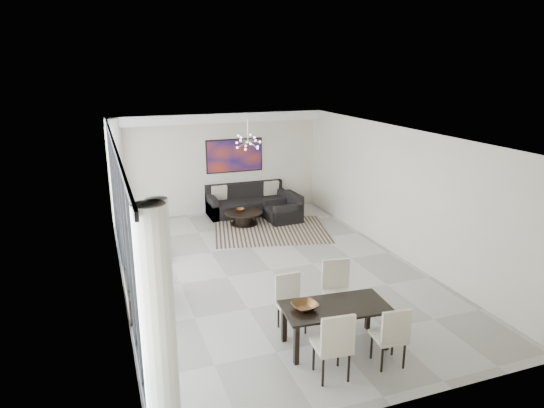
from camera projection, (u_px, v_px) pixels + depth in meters
name	position (u px, v px, depth m)	size (l,w,h in m)	color
room_shell	(292.00, 202.00, 10.00)	(6.00, 9.00, 2.90)	#A8A39B
window_wall	(125.00, 219.00, 8.90)	(0.37, 8.95, 2.90)	silver
soffit	(218.00, 118.00, 13.36)	(5.98, 0.40, 0.26)	white
painting	(235.00, 156.00, 13.99)	(1.68, 0.04, 0.98)	#B13318
chandelier	(248.00, 142.00, 11.95)	(0.66, 0.66, 0.71)	silver
rug	(271.00, 231.00, 12.66)	(2.90, 2.23, 0.01)	black
coffee_table	(244.00, 217.00, 13.12)	(1.03, 1.03, 0.36)	black
bowl_coffee	(240.00, 210.00, 13.10)	(0.26, 0.26, 0.08)	brown
sofa_main	(248.00, 204.00, 14.10)	(2.33, 0.95, 0.85)	black
loveseat	(139.00, 245.00, 10.96)	(0.83, 1.47, 0.73)	black
armchair	(284.00, 212.00, 13.43)	(0.90, 0.95, 0.76)	black
side_table	(144.00, 232.00, 11.57)	(0.38, 0.38, 0.52)	black
tv_console	(139.00, 292.00, 8.74)	(0.44, 1.55, 0.48)	black
television	(146.00, 262.00, 8.60)	(1.18, 0.16, 0.68)	gray
dining_table	(335.00, 311.00, 7.37)	(1.68, 0.94, 0.67)	black
dining_chair_sw	(335.00, 342.00, 6.53)	(0.52, 0.52, 1.04)	beige
dining_chair_se	(392.00, 333.00, 6.84)	(0.48, 0.48, 0.95)	beige
dining_chair_nw	(290.00, 298.00, 7.88)	(0.44, 0.44, 0.94)	beige
dining_chair_ne	(337.00, 286.00, 8.19)	(0.55, 0.55, 1.03)	beige
bowl_dining	(305.00, 306.00, 7.24)	(0.38, 0.38, 0.09)	brown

